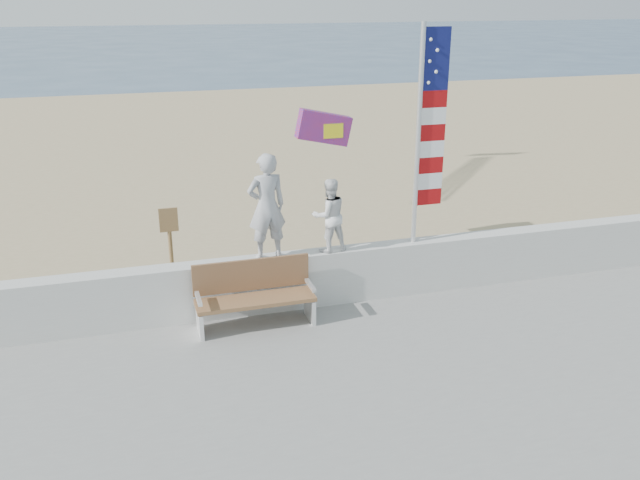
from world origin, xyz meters
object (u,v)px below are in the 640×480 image
at_px(child, 329,215).
at_px(bench, 254,294).
at_px(flag, 426,127).
at_px(adult, 267,206).

relative_size(child, bench, 0.66).
bearing_deg(child, flag, 172.87).
distance_m(child, flag, 2.07).
xyz_separation_m(adult, bench, (-0.33, -0.45, -1.22)).
bearing_deg(flag, bench, -171.16).
distance_m(bench, flag, 3.75).
relative_size(adult, bench, 0.92).
bearing_deg(adult, child, 172.91).
bearing_deg(bench, child, 18.88).
relative_size(adult, flag, 0.47).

